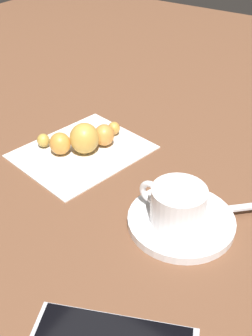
% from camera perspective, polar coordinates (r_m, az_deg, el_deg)
% --- Properties ---
extents(ground_plane, '(1.80, 1.80, 0.00)m').
position_cam_1_polar(ground_plane, '(0.58, 1.27, -2.39)').
color(ground_plane, brown).
extents(saucer, '(0.13, 0.13, 0.01)m').
position_cam_1_polar(saucer, '(0.52, 7.59, -7.25)').
color(saucer, white).
rests_on(saucer, ground).
extents(espresso_cup, '(0.09, 0.07, 0.05)m').
position_cam_1_polar(espresso_cup, '(0.50, 7.07, -4.95)').
color(espresso_cup, white).
rests_on(espresso_cup, saucer).
extents(teaspoon, '(0.11, 0.11, 0.01)m').
position_cam_1_polar(teaspoon, '(0.52, 8.45, -6.39)').
color(teaspoon, silver).
rests_on(teaspoon, saucer).
extents(sugar_packet, '(0.03, 0.07, 0.01)m').
position_cam_1_polar(sugar_packet, '(0.50, 10.27, -7.89)').
color(sugar_packet, white).
rests_on(sugar_packet, saucer).
extents(napkin, '(0.19, 0.22, 0.00)m').
position_cam_1_polar(napkin, '(0.65, -6.03, 2.35)').
color(napkin, silver).
rests_on(napkin, ground).
extents(croissant, '(0.11, 0.12, 0.05)m').
position_cam_1_polar(croissant, '(0.64, -5.89, 4.13)').
color(croissant, gold).
rests_on(croissant, napkin).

